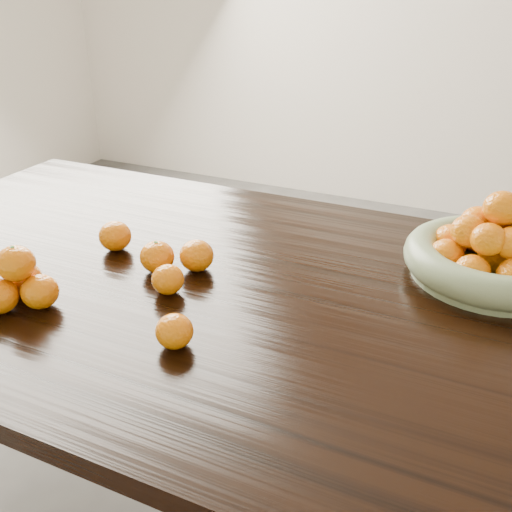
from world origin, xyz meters
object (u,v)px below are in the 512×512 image
at_px(fruit_bowl, 493,255).
at_px(orange_pyramid, 20,282).
at_px(dining_table, 264,326).
at_px(loose_orange_0, 157,257).

xyz_separation_m(fruit_bowl, orange_pyramid, (-0.79, -0.48, -0.00)).
height_order(dining_table, orange_pyramid, orange_pyramid).
distance_m(dining_table, fruit_bowl, 0.49).
distance_m(orange_pyramid, loose_orange_0, 0.27).
bearing_deg(orange_pyramid, fruit_bowl, 31.24).
relative_size(orange_pyramid, loose_orange_0, 1.95).
bearing_deg(fruit_bowl, orange_pyramid, -148.76).
xyz_separation_m(dining_table, fruit_bowl, (0.40, 0.24, 0.14)).
distance_m(dining_table, orange_pyramid, 0.48).
relative_size(fruit_bowl, orange_pyramid, 2.53).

